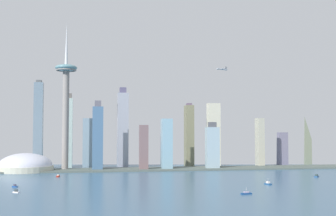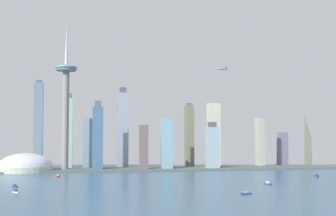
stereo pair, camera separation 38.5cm
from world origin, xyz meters
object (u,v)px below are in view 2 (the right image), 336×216
skyscraper_0 (214,134)px  airplane (222,69)px  stadium_dome (25,166)px  skyscraper_3 (69,132)px  skyscraper_2 (123,129)px  observation_tower (66,92)px  skyscraper_10 (167,144)px  skyscraper_6 (38,125)px  boat_3 (246,193)px  skyscraper_4 (260,142)px  skyscraper_1 (212,147)px  boat_7 (16,192)px  skyscraper_7 (281,148)px  boat_5 (58,176)px  skyscraper_11 (189,135)px  boat_1 (15,186)px  skyscraper_5 (88,143)px  skyscraper_9 (305,125)px  skyscraper_12 (98,137)px  boat_2 (316,176)px  boat_4 (268,183)px  skyscraper_8 (144,148)px

skyscraper_0 → airplane: (-2.08, -71.57, 132.97)m
stadium_dome → skyscraper_3: size_ratio=0.67×
skyscraper_0 → skyscraper_2: 198.90m
observation_tower → skyscraper_10: size_ratio=2.88×
skyscraper_6 → boat_3: bearing=-57.3°
skyscraper_4 → stadium_dome: bearing=-174.9°
skyscraper_1 → boat_7: bearing=-137.9°
skyscraper_0 → skyscraper_7: 162.52m
skyscraper_10 → boat_5: bearing=-151.6°
skyscraper_11 → boat_5: skyscraper_11 is taller
skyscraper_0 → skyscraper_11: size_ratio=1.01×
skyscraper_2 → skyscraper_4: bearing=-6.8°
skyscraper_10 → boat_1: skyscraper_10 is taller
skyscraper_1 → skyscraper_11: size_ratio=0.68×
skyscraper_3 → airplane: (305.48, -74.35, 127.76)m
observation_tower → skyscraper_10: (191.64, -19.77, -99.29)m
skyscraper_0 → skyscraper_5: bearing=-175.5°
skyscraper_1 → boat_7: (-322.55, -291.44, -41.53)m
skyscraper_6 → skyscraper_4: bearing=-3.8°
skyscraper_11 → skyscraper_7: bearing=3.8°
observation_tower → stadium_dome: (-69.93, -13.33, -138.79)m
skyscraper_9 → boat_1: size_ratio=24.75×
skyscraper_9 → boat_5: size_ratio=16.90×
skyscraper_6 → boat_7: skyscraper_6 is taller
observation_tower → skyscraper_2: size_ratio=1.71×
skyscraper_4 → airplane: (-90.87, -28.61, 149.68)m
boat_3 → skyscraper_4: bearing=56.8°
skyscraper_2 → skyscraper_7: skyscraper_2 is taller
skyscraper_5 → skyscraper_10: (148.86, -70.35, -1.16)m
skyscraper_1 → skyscraper_3: 295.63m
skyscraper_6 → skyscraper_7: bearing=2.0°
skyscraper_3 → stadium_dome: bearing=-130.2°
skyscraper_11 → skyscraper_12: (-194.69, -74.81, -3.34)m
skyscraper_4 → skyscraper_5: bearing=176.5°
boat_2 → boat_5: boat_2 is taller
stadium_dome → boat_4: size_ratio=8.38×
skyscraper_1 → boat_2: skyscraper_1 is taller
skyscraper_5 → skyscraper_7: skyscraper_5 is taller
skyscraper_8 → boat_2: 313.88m
observation_tower → skyscraper_11: 275.37m
skyscraper_1 → stadium_dome: bearing=178.5°
observation_tower → skyscraper_3: bearing=86.8°
stadium_dome → skyscraper_11: (324.92, 76.41, 56.17)m
skyscraper_4 → skyscraper_12: bearing=-173.2°
skyscraper_5 → boat_4: bearing=-54.3°
skyscraper_3 → boat_7: bearing=-96.6°
stadium_dome → skyscraper_11: size_ratio=0.76×
skyscraper_0 → skyscraper_7: size_ratio=1.87×
skyscraper_1 → skyscraper_4: (118.65, 51.08, 8.07)m
observation_tower → skyscraper_5: 118.40m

